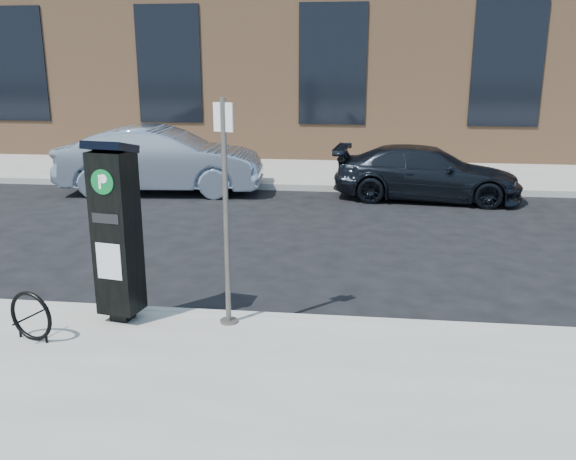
% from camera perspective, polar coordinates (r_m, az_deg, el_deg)
% --- Properties ---
extents(ground, '(120.00, 120.00, 0.00)m').
position_cam_1_polar(ground, '(7.42, -1.26, -8.93)').
color(ground, black).
rests_on(ground, ground).
extents(sidewalk_far, '(60.00, 12.00, 0.15)m').
position_cam_1_polar(sidewalk_far, '(20.93, 4.32, 7.16)').
color(sidewalk_far, gray).
rests_on(sidewalk_far, ground).
extents(curb_near, '(60.00, 0.12, 0.16)m').
position_cam_1_polar(curb_near, '(7.37, -1.29, -8.46)').
color(curb_near, '#9E9B93').
rests_on(curb_near, ground).
extents(curb_far, '(60.00, 0.12, 0.16)m').
position_cam_1_polar(curb_far, '(15.04, 3.16, 3.94)').
color(curb_far, '#9E9B93').
rests_on(curb_far, ground).
extents(building, '(28.00, 10.05, 8.25)m').
position_cam_1_polar(building, '(23.73, 4.92, 17.98)').
color(building, '#956743').
rests_on(building, ground).
extents(parking_kiosk, '(0.55, 0.51, 2.11)m').
position_cam_1_polar(parking_kiosk, '(7.14, -15.76, -0.01)').
color(parking_kiosk, black).
rests_on(parking_kiosk, sidewalk_near).
extents(sign_pole, '(0.22, 0.20, 2.55)m').
position_cam_1_polar(sign_pole, '(6.76, -5.83, 1.29)').
color(sign_pole, '#5F5A54').
rests_on(sign_pole, sidewalk_near).
extents(bike_rack, '(0.56, 0.20, 0.56)m').
position_cam_1_polar(bike_rack, '(7.16, -22.92, -7.45)').
color(bike_rack, black).
rests_on(bike_rack, sidewalk_near).
extents(car_silver, '(4.94, 2.10, 1.58)m').
position_cam_1_polar(car_silver, '(15.06, -11.76, 6.43)').
color(car_silver, '#8594A9').
rests_on(car_silver, ground).
extents(car_dark, '(4.35, 2.10, 1.22)m').
position_cam_1_polar(car_dark, '(14.37, 12.83, 5.21)').
color(car_dark, black).
rests_on(car_dark, ground).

